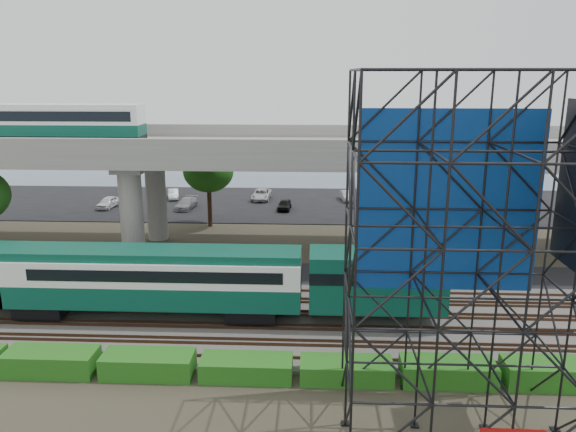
{
  "coord_description": "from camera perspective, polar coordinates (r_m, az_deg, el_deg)",
  "views": [
    {
      "loc": [
        4.27,
        -29.56,
        14.91
      ],
      "look_at": [
        2.61,
        6.0,
        5.78
      ],
      "focal_mm": 35.0,
      "sensor_mm": 36.0,
      "label": 1
    }
  ],
  "objects": [
    {
      "name": "service_road",
      "position": [
        42.95,
        -3.22,
        -5.89
      ],
      "size": [
        90.0,
        5.0,
        0.08
      ],
      "primitive_type": "cube",
      "color": "black",
      "rests_on": "ground"
    },
    {
      "name": "ground",
      "position": [
        33.38,
        -5.08,
        -12.2
      ],
      "size": [
        140.0,
        140.0,
        0.0
      ],
      "primitive_type": "plane",
      "color": "#474233",
      "rests_on": "ground"
    },
    {
      "name": "ballast_bed",
      "position": [
        35.12,
        -4.64,
        -10.6
      ],
      "size": [
        90.0,
        12.0,
        0.2
      ],
      "primitive_type": "cube",
      "color": "slate",
      "rests_on": "ground"
    },
    {
      "name": "suv",
      "position": [
        44.04,
        -15.04,
        -4.73
      ],
      "size": [
        5.59,
        2.6,
        1.55
      ],
      "primitive_type": "imported",
      "rotation": [
        0.0,
        0.0,
        1.57
      ],
      "color": "black",
      "rests_on": "service_road"
    },
    {
      "name": "rail_tracks",
      "position": [
        35.05,
        -4.65,
        -10.33
      ],
      "size": [
        90.0,
        9.52,
        0.16
      ],
      "color": "#472D1E",
      "rests_on": "ballast_bed"
    },
    {
      "name": "commuter_train",
      "position": [
        34.73,
        -11.0,
        -6.15
      ],
      "size": [
        29.3,
        3.06,
        4.3
      ],
      "color": "black",
      "rests_on": "rail_tracks"
    },
    {
      "name": "hedge_strip",
      "position": [
        29.24,
        -4.23,
        -15.05
      ],
      "size": [
        34.6,
        1.8,
        1.2
      ],
      "color": "#145814",
      "rests_on": "ground"
    },
    {
      "name": "trees",
      "position": [
        47.52,
        -8.23,
        2.91
      ],
      "size": [
        40.94,
        16.94,
        7.69
      ],
      "color": "#382314",
      "rests_on": "ground"
    },
    {
      "name": "overpass",
      "position": [
        46.37,
        -4.1,
        6.05
      ],
      "size": [
        80.0,
        12.0,
        12.4
      ],
      "color": "#9E9B93",
      "rests_on": "ground"
    },
    {
      "name": "parking_lot",
      "position": [
        65.42,
        -1.14,
        1.25
      ],
      "size": [
        90.0,
        18.0,
        0.08
      ],
      "primitive_type": "cube",
      "color": "black",
      "rests_on": "ground"
    },
    {
      "name": "parked_cars",
      "position": [
        64.9,
        -1.4,
        1.71
      ],
      "size": [
        39.79,
        9.38,
        1.24
      ],
      "color": "silver",
      "rests_on": "parking_lot"
    },
    {
      "name": "scaffold_tower",
      "position": [
        23.6,
        17.32,
        -4.65
      ],
      "size": [
        9.36,
        6.36,
        15.0
      ],
      "color": "black",
      "rests_on": "ground"
    },
    {
      "name": "harbor_water",
      "position": [
        86.95,
        -0.18,
        4.53
      ],
      "size": [
        140.0,
        40.0,
        0.03
      ],
      "primitive_type": "cube",
      "color": "#405169",
      "rests_on": "ground"
    }
  ]
}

